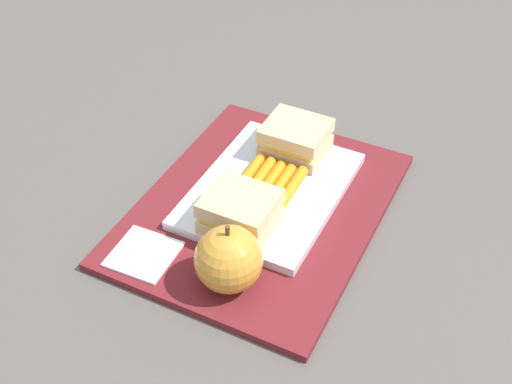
% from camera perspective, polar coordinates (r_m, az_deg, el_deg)
% --- Properties ---
extents(ground_plane, '(2.40, 2.40, 0.00)m').
position_cam_1_polar(ground_plane, '(0.85, 0.38, -1.64)').
color(ground_plane, '#56514C').
extents(lunchbag_mat, '(0.36, 0.28, 0.01)m').
position_cam_1_polar(lunchbag_mat, '(0.84, 0.38, -1.39)').
color(lunchbag_mat, maroon).
rests_on(lunchbag_mat, ground_plane).
extents(food_tray, '(0.23, 0.17, 0.01)m').
position_cam_1_polar(food_tray, '(0.85, 1.13, 0.17)').
color(food_tray, white).
rests_on(food_tray, lunchbag_mat).
extents(sandwich_half_left, '(0.07, 0.08, 0.04)m').
position_cam_1_polar(sandwich_half_left, '(0.89, 3.34, 4.48)').
color(sandwich_half_left, '#DBC189').
rests_on(sandwich_half_left, food_tray).
extents(sandwich_half_right, '(0.07, 0.08, 0.04)m').
position_cam_1_polar(sandwich_half_right, '(0.78, -1.33, -1.64)').
color(sandwich_half_right, '#DBC189').
rests_on(sandwich_half_right, food_tray).
extents(carrot_sticks_bundle, '(0.08, 0.07, 0.02)m').
position_cam_1_polar(carrot_sticks_bundle, '(0.84, 1.13, 0.83)').
color(carrot_sticks_bundle, orange).
rests_on(carrot_sticks_bundle, food_tray).
extents(apple, '(0.07, 0.07, 0.09)m').
position_cam_1_polar(apple, '(0.73, -2.31, -5.65)').
color(apple, gold).
rests_on(apple, lunchbag_mat).
extents(paper_napkin, '(0.07, 0.07, 0.00)m').
position_cam_1_polar(paper_napkin, '(0.79, -9.39, -5.15)').
color(paper_napkin, white).
rests_on(paper_napkin, lunchbag_mat).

